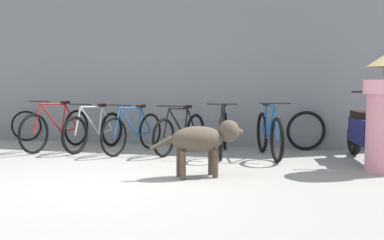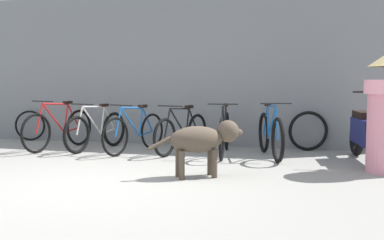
% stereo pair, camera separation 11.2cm
% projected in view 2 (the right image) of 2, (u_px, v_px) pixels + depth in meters
% --- Properties ---
extents(ground_plane, '(60.00, 60.00, 0.00)m').
position_uv_depth(ground_plane, '(89.00, 185.00, 5.11)').
color(ground_plane, gray).
extents(shop_wall_back, '(7.66, 0.20, 2.80)m').
position_uv_depth(shop_wall_back, '(175.00, 69.00, 8.34)').
color(shop_wall_back, slate).
rests_on(shop_wall_back, ground).
extents(bicycle_0, '(0.51, 1.68, 0.86)m').
position_uv_depth(bicycle_0, '(59.00, 129.00, 7.80)').
color(bicycle_0, black).
rests_on(bicycle_0, ground).
extents(bicycle_1, '(0.51, 1.58, 0.81)m').
position_uv_depth(bicycle_1, '(97.00, 131.00, 7.71)').
color(bicycle_1, black).
rests_on(bicycle_1, ground).
extents(bicycle_2, '(0.58, 1.52, 0.81)m').
position_uv_depth(bicycle_2, '(135.00, 132.00, 7.42)').
color(bicycle_2, black).
rests_on(bicycle_2, ground).
extents(bicycle_3, '(0.58, 1.57, 0.80)m').
position_uv_depth(bicycle_3, '(182.00, 133.00, 7.39)').
color(bicycle_3, black).
rests_on(bicycle_3, ground).
extents(bicycle_4, '(0.46, 1.74, 0.85)m').
position_uv_depth(bicycle_4, '(224.00, 133.00, 7.17)').
color(bicycle_4, black).
rests_on(bicycle_4, ground).
extents(bicycle_5, '(0.59, 1.58, 0.87)m').
position_uv_depth(bicycle_5, '(270.00, 135.00, 6.94)').
color(bicycle_5, black).
rests_on(bicycle_5, ground).
extents(motorcycle, '(0.58, 1.79, 1.05)m').
position_uv_depth(motorcycle, '(367.00, 134.00, 6.48)').
color(motorcycle, black).
rests_on(motorcycle, ground).
extents(stray_dog, '(1.08, 0.70, 0.70)m').
position_uv_depth(stray_dog, '(203.00, 139.00, 5.49)').
color(stray_dog, '#4C3F33').
rests_on(stray_dog, ground).
extents(spare_tire_left, '(0.67, 0.24, 0.68)m').
position_uv_depth(spare_tire_left, '(308.00, 131.00, 7.59)').
color(spare_tire_left, black).
rests_on(spare_tire_left, ground).
extents(spare_tire_right, '(0.59, 0.20, 0.60)m').
position_uv_depth(spare_tire_right, '(30.00, 126.00, 8.92)').
color(spare_tire_right, black).
rests_on(spare_tire_right, ground).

